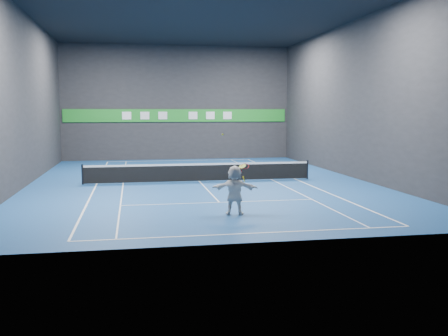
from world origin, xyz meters
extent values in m
plane|color=navy|center=(0.00, 0.00, 0.00)|extent=(26.00, 26.00, 0.00)
plane|color=black|center=(0.00, 0.00, 9.00)|extent=(26.00, 26.00, 0.00)
cube|color=#262629|center=(0.00, 13.00, 4.50)|extent=(18.00, 0.10, 9.00)
cube|color=#262629|center=(0.00, -13.00, 4.50)|extent=(18.00, 0.10, 9.00)
cube|color=#262629|center=(-9.00, 0.00, 4.50)|extent=(0.10, 26.00, 9.00)
cube|color=#262629|center=(9.00, 0.00, 4.50)|extent=(0.10, 26.00, 9.00)
cube|color=white|center=(0.00, -11.89, 0.00)|extent=(10.98, 0.08, 0.01)
cube|color=white|center=(0.00, 11.89, 0.00)|extent=(10.98, 0.08, 0.01)
cube|color=white|center=(-5.49, 0.00, 0.00)|extent=(0.08, 23.78, 0.01)
cube|color=white|center=(5.49, 0.00, 0.00)|extent=(0.08, 23.78, 0.01)
cube|color=white|center=(-4.11, 0.00, 0.00)|extent=(0.06, 23.78, 0.01)
cube|color=white|center=(4.11, 0.00, 0.00)|extent=(0.06, 23.78, 0.01)
cube|color=white|center=(0.00, -6.40, 0.00)|extent=(8.23, 0.06, 0.01)
cube|color=white|center=(0.00, 6.40, 0.00)|extent=(8.23, 0.06, 0.01)
cube|color=white|center=(0.00, 0.00, 0.00)|extent=(0.06, 12.80, 0.01)
imported|color=silver|center=(0.14, -8.94, 0.92)|extent=(1.79, 0.92, 1.85)
sphere|color=#CBE025|center=(-0.29, -8.82, 2.99)|extent=(0.07, 0.07, 0.07)
cylinder|color=black|center=(-6.20, 0.00, 0.54)|extent=(0.10, 0.10, 1.07)
cylinder|color=black|center=(6.20, 0.00, 0.54)|extent=(0.10, 0.10, 1.07)
cube|color=black|center=(0.00, 0.00, 0.47)|extent=(12.40, 0.03, 0.86)
cube|color=white|center=(0.00, 0.00, 0.95)|extent=(12.40, 0.04, 0.10)
cube|color=#1E8C27|center=(0.00, 12.94, 3.50)|extent=(17.64, 0.06, 1.00)
cube|color=white|center=(-4.00, 12.88, 3.50)|extent=(0.70, 0.04, 0.60)
cube|color=white|center=(-2.60, 12.88, 3.50)|extent=(0.70, 0.04, 0.60)
cube|color=silver|center=(-1.20, 12.88, 3.50)|extent=(0.70, 0.04, 0.60)
cube|color=white|center=(1.20, 12.88, 3.50)|extent=(0.70, 0.04, 0.60)
cube|color=white|center=(2.60, 12.88, 3.50)|extent=(0.70, 0.04, 0.60)
cube|color=white|center=(4.00, 12.88, 3.50)|extent=(0.70, 0.04, 0.60)
torus|color=#B3131B|center=(0.54, -8.89, 1.80)|extent=(0.43, 0.37, 0.26)
cylinder|color=#B9D54B|center=(0.44, -8.89, 1.81)|extent=(0.32, 0.29, 0.19)
cylinder|color=#B51316|center=(0.39, -8.89, 1.67)|extent=(0.11, 0.11, 0.17)
cylinder|color=yellow|center=(0.49, -8.91, 1.33)|extent=(0.13, 0.18, 0.24)
camera|label=1|loc=(-3.54, -26.89, 3.84)|focal=40.00mm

